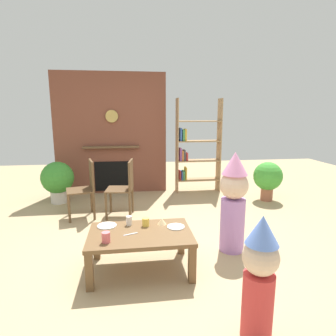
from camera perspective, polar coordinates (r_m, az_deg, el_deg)
ground_plane at (r=3.62m, az=-1.55°, el=-15.51°), size 12.00×12.00×0.00m
brick_fireplace_feature at (r=5.85m, az=-11.37°, el=6.68°), size 2.20×0.28×2.40m
bookshelf at (r=5.82m, az=5.27°, el=3.69°), size 0.90×0.28×1.90m
coffee_table at (r=3.02m, az=-5.58°, el=-13.85°), size 1.05×0.68×0.41m
paper_cup_near_left at (r=2.82m, az=-12.37°, el=-13.46°), size 0.08×0.08×0.10m
paper_cup_near_right at (r=3.13m, az=-4.51°, el=-10.77°), size 0.08×0.08×0.09m
paper_cup_center at (r=3.17m, az=-7.84°, el=-10.45°), size 0.06×0.06×0.10m
paper_plate_front at (r=3.10m, az=1.59°, el=-11.73°), size 0.19×0.19×0.01m
paper_plate_rear at (r=3.19m, az=-12.19°, el=-11.28°), size 0.21×0.21×0.01m
birthday_cake_slice at (r=3.17m, az=-1.24°, el=-10.66°), size 0.10×0.10×0.07m
table_fork at (r=2.96m, az=-7.53°, el=-13.05°), size 0.15×0.07×0.01m
child_with_cone_hat at (r=2.24m, az=17.93°, el=-19.77°), size 0.26×0.26×0.94m
child_in_pink at (r=3.40m, az=13.02°, el=-6.21°), size 0.33×0.33×1.19m
dining_chair_left at (r=4.59m, az=-16.18°, el=-3.36°), size 0.48×0.48×0.90m
dining_chair_middle at (r=4.48m, az=-8.62°, el=-3.39°), size 0.45×0.45×0.90m
potted_plant_tall at (r=5.57m, az=19.43°, el=-1.80°), size 0.53×0.53×0.73m
potted_plant_short at (r=5.49m, az=-21.33°, el=-2.12°), size 0.58×0.58×0.76m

